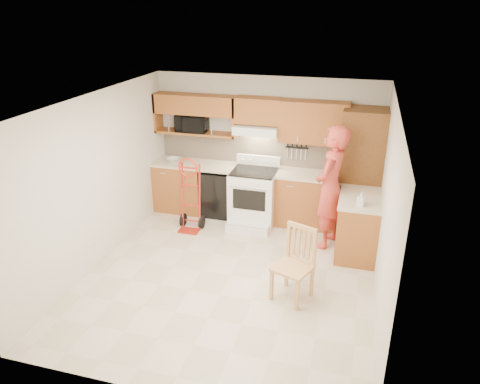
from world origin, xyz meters
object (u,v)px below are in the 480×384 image
at_px(person, 330,188).
at_px(hand_truck, 189,198).
at_px(microwave, 192,123).
at_px(range, 253,193).
at_px(dining_chair, 293,265).

distance_m(person, hand_truck, 2.34).
relative_size(microwave, range, 0.48).
distance_m(microwave, person, 2.75).
xyz_separation_m(microwave, range, (1.22, -0.38, -1.07)).
bearing_deg(person, range, -91.05).
height_order(range, hand_truck, hand_truck).
height_order(microwave, person, person).
height_order(microwave, dining_chair, microwave).
bearing_deg(hand_truck, microwave, 104.41).
distance_m(range, hand_truck, 1.10).
height_order(hand_truck, dining_chair, hand_truck).
distance_m(range, dining_chair, 2.24).
xyz_separation_m(person, hand_truck, (-2.30, -0.11, -0.40)).
xyz_separation_m(hand_truck, dining_chair, (2.00, -1.48, -0.08)).
distance_m(microwave, range, 1.67).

